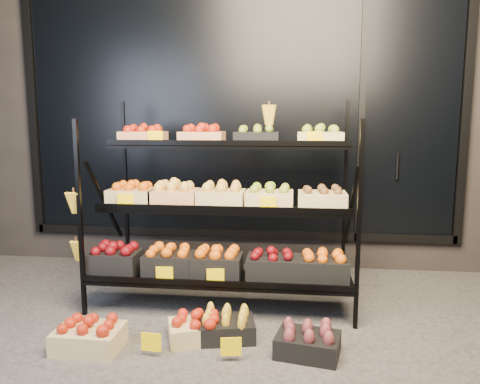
# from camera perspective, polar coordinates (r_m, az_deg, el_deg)

# --- Properties ---
(ground) EXTENTS (24.00, 24.00, 0.00)m
(ground) POSITION_cam_1_polar(r_m,az_deg,el_deg) (3.48, -3.55, -16.62)
(ground) COLOR #514F4C
(ground) RESTS_ON ground
(building) EXTENTS (6.00, 2.08, 3.50)m
(building) POSITION_cam_1_polar(r_m,az_deg,el_deg) (5.71, 1.01, 11.33)
(building) COLOR #2D2826
(building) RESTS_ON ground
(display_rack) EXTENTS (2.18, 1.02, 1.73)m
(display_rack) POSITION_cam_1_polar(r_m,az_deg,el_deg) (3.80, -2.28, -1.90)
(display_rack) COLOR black
(display_rack) RESTS_ON ground
(tag_floor_a) EXTENTS (0.13, 0.01, 0.12)m
(tag_floor_a) POSITION_cam_1_polar(r_m,az_deg,el_deg) (3.17, -10.76, -18.19)
(tag_floor_a) COLOR #FFD100
(tag_floor_a) RESTS_ON ground
(tag_floor_b) EXTENTS (0.13, 0.01, 0.12)m
(tag_floor_b) POSITION_cam_1_polar(r_m,az_deg,el_deg) (3.07, -1.09, -19.00)
(tag_floor_b) COLOR #FFD100
(tag_floor_b) RESTS_ON ground
(floor_crate_left) EXTENTS (0.42, 0.31, 0.21)m
(floor_crate_left) POSITION_cam_1_polar(r_m,az_deg,el_deg) (3.35, -17.94, -16.24)
(floor_crate_left) COLOR #D6BD7B
(floor_crate_left) RESTS_ON ground
(floor_crate_midleft) EXTENTS (0.44, 0.36, 0.20)m
(floor_crate_midleft) POSITION_cam_1_polar(r_m,az_deg,el_deg) (3.34, -1.73, -15.97)
(floor_crate_midleft) COLOR black
(floor_crate_midleft) RESTS_ON ground
(floor_crate_midright) EXTENTS (0.44, 0.38, 0.19)m
(floor_crate_midright) POSITION_cam_1_polar(r_m,az_deg,el_deg) (3.33, -5.31, -16.12)
(floor_crate_midright) COLOR #D6BD7B
(floor_crate_midright) RESTS_ON ground
(floor_crate_right) EXTENTS (0.44, 0.36, 0.20)m
(floor_crate_right) POSITION_cam_1_polar(r_m,az_deg,el_deg) (3.16, 8.27, -17.53)
(floor_crate_right) COLOR black
(floor_crate_right) RESTS_ON ground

